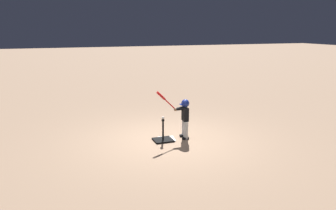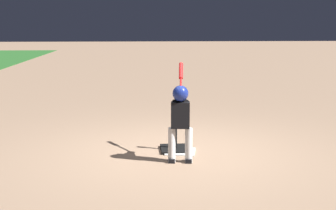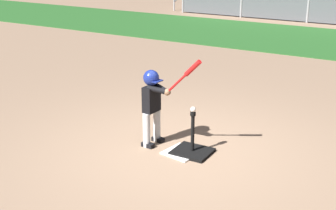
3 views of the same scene
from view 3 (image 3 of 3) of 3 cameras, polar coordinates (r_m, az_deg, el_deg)
name	(u,v)px [view 3 (image 3 of 3)]	position (r m, az deg, el deg)	size (l,w,h in m)	color
ground_plane	(183,151)	(6.51, 1.89, -5.61)	(90.00, 90.00, 0.00)	#93755B
grass_outfield_strip	(323,41)	(14.24, 18.38, 7.36)	(56.00, 4.33, 0.02)	#286026
home_plate	(182,152)	(6.45, 1.74, -5.77)	(0.44, 0.44, 0.02)	white
batting_tee	(192,149)	(6.43, 3.00, -5.33)	(0.51, 0.46, 0.60)	black
batter_child	(154,98)	(6.45, -1.78, 0.86)	(0.91, 0.35, 1.35)	silver
baseball	(193,109)	(6.21, 3.09, -0.54)	(0.07, 0.07, 0.07)	white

